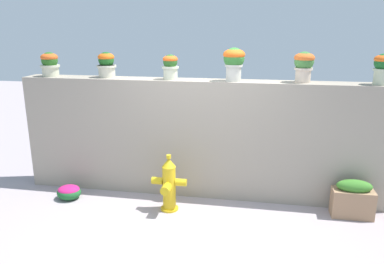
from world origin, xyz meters
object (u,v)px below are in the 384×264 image
fire_hydrant (169,185)px  planter_box (353,199)px  potted_plant_0 (50,63)px  potted_plant_1 (106,63)px  flower_bush_left (69,192)px  potted_plant_3 (234,60)px  potted_plant_4 (304,64)px  potted_plant_2 (170,65)px  potted_plant_5 (383,66)px

fire_hydrant → planter_box: bearing=5.9°
fire_hydrant → planter_box: size_ratio=1.50×
potted_plant_0 → potted_plant_1: potted_plant_1 is taller
potted_plant_0 → flower_bush_left: potted_plant_0 is taller
potted_plant_3 → potted_plant_0: bearing=179.4°
potted_plant_4 → potted_plant_3: bearing=-177.3°
potted_plant_2 → potted_plant_3: (0.93, -0.02, 0.09)m
potted_plant_2 → potted_plant_5: size_ratio=0.88×
potted_plant_3 → potted_plant_4: (0.97, 0.05, -0.03)m
potted_plant_2 → potted_plant_5: (2.91, -0.02, 0.04)m
potted_plant_3 → potted_plant_4: 0.97m
potted_plant_5 → flower_bush_left: bearing=-172.9°
potted_plant_2 → potted_plant_3: bearing=-1.2°
potted_plant_1 → potted_plant_5: (3.94, -0.07, 0.04)m
potted_plant_4 → potted_plant_2: bearing=-179.2°
potted_plant_0 → flower_bush_left: size_ratio=1.02×
planter_box → potted_plant_0: bearing=175.0°
fire_hydrant → flower_bush_left: size_ratio=2.26×
potted_plant_1 → potted_plant_2: 1.02m
potted_plant_4 → potted_plant_0: bearing=-179.7°
potted_plant_2 → potted_plant_5: potted_plant_5 is taller
potted_plant_0 → potted_plant_2: 1.94m
fire_hydrant → potted_plant_1: bearing=147.9°
potted_plant_1 → potted_plant_4: 2.92m
potted_plant_1 → flower_bush_left: 2.05m
potted_plant_2 → planter_box: bearing=-8.4°
potted_plant_5 → planter_box: size_ratio=0.75×
fire_hydrant → potted_plant_4: bearing=20.7°
flower_bush_left → potted_plant_0: bearing=127.7°
potted_plant_5 → potted_plant_4: bearing=177.6°
potted_plant_0 → potted_plant_3: (2.87, -0.03, 0.09)m
potted_plant_0 → planter_box: 4.93m
potted_plant_0 → potted_plant_4: size_ratio=0.88×
potted_plant_4 → flower_bush_left: bearing=-170.1°
potted_plant_1 → planter_box: (3.67, -0.45, -1.75)m
potted_plant_1 → planter_box: potted_plant_1 is taller
potted_plant_0 → potted_plant_2: size_ratio=1.03×
potted_plant_5 → potted_plant_1: bearing=178.9°
potted_plant_3 → planter_box: (1.72, -0.37, -1.83)m
flower_bush_left → potted_plant_1: bearing=52.9°
potted_plant_1 → planter_box: size_ratio=0.69×
flower_bush_left → planter_box: bearing=2.5°
potted_plant_3 → potted_plant_4: bearing=2.7°
potted_plant_3 → flower_bush_left: bearing=-167.3°
potted_plant_1 → potted_plant_4: (2.92, -0.03, 0.05)m
potted_plant_1 → potted_plant_5: potted_plant_5 is taller
potted_plant_5 → fire_hydrant: size_ratio=0.50×
potted_plant_0 → planter_box: size_ratio=0.68×
potted_plant_2 → flower_bush_left: potted_plant_2 is taller
potted_plant_4 → fire_hydrant: bearing=-159.3°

